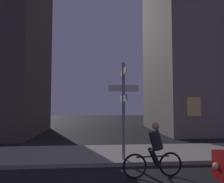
{
  "coord_description": "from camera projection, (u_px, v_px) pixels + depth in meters",
  "views": [
    {
      "loc": [
        -1.71,
        -1.59,
        2.14
      ],
      "look_at": [
        -1.1,
        5.65,
        2.59
      ],
      "focal_mm": 33.49,
      "sensor_mm": 36.0,
      "label": 1
    }
  ],
  "objects": [
    {
      "name": "cyclist",
      "position": [
        154.0,
        152.0,
        6.16
      ],
      "size": [
        1.82,
        0.36,
        1.61
      ],
      "color": "black",
      "rests_on": "ground_plane"
    },
    {
      "name": "signpost",
      "position": [
        124.0,
        101.0,
        7.77
      ],
      "size": [
        1.12,
        1.68,
        3.57
      ],
      "color": "gray",
      "rests_on": "sidewalk_kerb"
    },
    {
      "name": "sidewalk_kerb",
      "position": [
        135.0,
        153.0,
        8.83
      ],
      "size": [
        40.0,
        3.2,
        0.14
      ],
      "primitive_type": "cube",
      "color": "gray",
      "rests_on": "ground_plane"
    }
  ]
}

